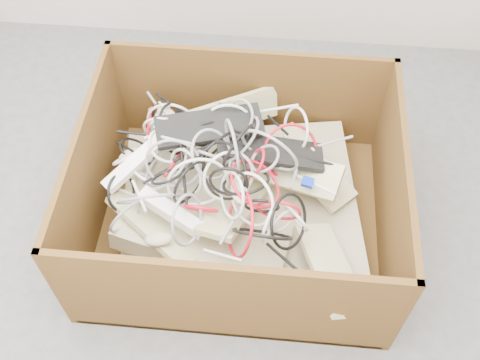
# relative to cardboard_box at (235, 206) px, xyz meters

# --- Properties ---
(ground) EXTENTS (3.00, 3.00, 0.00)m
(ground) POSITION_rel_cardboard_box_xyz_m (-0.23, -0.24, -0.14)
(ground) COLOR #4F4F51
(ground) RESTS_ON ground
(room_shell) EXTENTS (3.04, 3.04, 2.50)m
(room_shell) POSITION_rel_cardboard_box_xyz_m (-0.23, -0.24, 1.11)
(room_shell) COLOR beige
(room_shell) RESTS_ON ground
(cardboard_box) EXTENTS (1.24, 1.03, 0.57)m
(cardboard_box) POSITION_rel_cardboard_box_xyz_m (0.00, 0.00, 0.00)
(cardboard_box) COLOR #402C10
(cardboard_box) RESTS_ON ground
(keyboard_pile) EXTENTS (1.03, 1.05, 0.32)m
(keyboard_pile) POSITION_rel_cardboard_box_xyz_m (0.03, 0.02, 0.14)
(keyboard_pile) COLOR beige
(keyboard_pile) RESTS_ON cardboard_box
(mice_scatter) EXTENTS (0.84, 0.63, 0.20)m
(mice_scatter) POSITION_rel_cardboard_box_xyz_m (-0.14, 0.01, 0.23)
(mice_scatter) COLOR #B9AD95
(mice_scatter) RESTS_ON keyboard_pile
(power_strip_left) EXTENTS (0.23, 0.25, 0.12)m
(power_strip_left) POSITION_rel_cardboard_box_xyz_m (-0.40, 0.00, 0.24)
(power_strip_left) COLOR white
(power_strip_left) RESTS_ON keyboard_pile
(power_strip_right) EXTENTS (0.29, 0.18, 0.10)m
(power_strip_right) POSITION_rel_cardboard_box_xyz_m (-0.22, -0.19, 0.20)
(power_strip_right) COLOR white
(power_strip_right) RESTS_ON keyboard_pile
(vga_plug) EXTENTS (0.05, 0.05, 0.03)m
(vga_plug) POSITION_rel_cardboard_box_xyz_m (0.28, -0.02, 0.24)
(vga_plug) COLOR #0C27C0
(vga_plug) RESTS_ON keyboard_pile
(cable_tangle) EXTENTS (0.98, 0.84, 0.49)m
(cable_tangle) POSITION_rel_cardboard_box_xyz_m (-0.09, 0.00, 0.27)
(cable_tangle) COLOR black
(cable_tangle) RESTS_ON keyboard_pile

